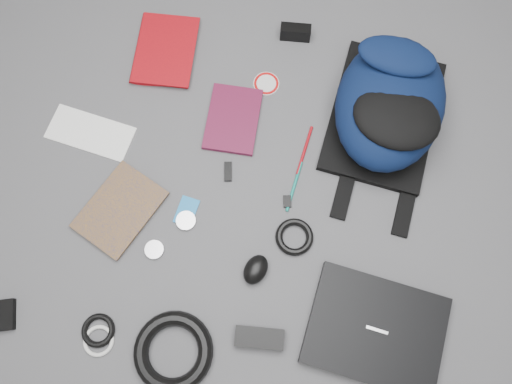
% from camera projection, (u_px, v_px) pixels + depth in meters
% --- Properties ---
extents(ground, '(4.00, 4.00, 0.00)m').
position_uv_depth(ground, '(256.00, 194.00, 1.42)').
color(ground, '#4F4F51').
rests_on(ground, ground).
extents(backpack, '(0.38, 0.51, 0.20)m').
position_uv_depth(backpack, '(390.00, 103.00, 1.40)').
color(backpack, black).
rests_on(backpack, ground).
extents(laptop, '(0.38, 0.31, 0.03)m').
position_uv_depth(laptop, '(375.00, 330.00, 1.30)').
color(laptop, black).
rests_on(laptop, ground).
extents(textbook_red, '(0.20, 0.26, 0.03)m').
position_uv_depth(textbook_red, '(136.00, 48.00, 1.55)').
color(textbook_red, maroon).
rests_on(textbook_red, ground).
extents(comic_book, '(0.26, 0.29, 0.02)m').
position_uv_depth(comic_book, '(96.00, 193.00, 1.42)').
color(comic_book, '#C0800D').
rests_on(comic_book, ground).
extents(envelope, '(0.27, 0.15, 0.00)m').
position_uv_depth(envelope, '(90.00, 133.00, 1.48)').
color(envelope, white).
rests_on(envelope, ground).
extents(dvd_case, '(0.15, 0.21, 0.02)m').
position_uv_depth(dvd_case, '(233.00, 119.00, 1.48)').
color(dvd_case, '#490E25').
rests_on(dvd_case, ground).
extents(compact_camera, '(0.10, 0.04, 0.05)m').
position_uv_depth(compact_camera, '(295.00, 32.00, 1.55)').
color(compact_camera, black).
rests_on(compact_camera, ground).
extents(sticker_disc, '(0.08, 0.08, 0.00)m').
position_uv_depth(sticker_disc, '(266.00, 84.00, 1.52)').
color(sticker_disc, silver).
rests_on(sticker_disc, ground).
extents(pen_teal, '(0.03, 0.15, 0.01)m').
position_uv_depth(pen_teal, '(294.00, 186.00, 1.43)').
color(pen_teal, '#0D796B').
rests_on(pen_teal, ground).
extents(pen_red, '(0.03, 0.16, 0.01)m').
position_uv_depth(pen_red, '(305.00, 150.00, 1.46)').
color(pen_red, '#9C0C13').
rests_on(pen_red, ground).
extents(id_badge, '(0.06, 0.09, 0.00)m').
position_uv_depth(id_badge, '(187.00, 211.00, 1.41)').
color(id_badge, '#1978C2').
rests_on(id_badge, ground).
extents(usb_black, '(0.03, 0.06, 0.01)m').
position_uv_depth(usb_black, '(228.00, 172.00, 1.44)').
color(usb_black, black).
rests_on(usb_black, ground).
extents(key_fob, '(0.03, 0.04, 0.01)m').
position_uv_depth(key_fob, '(287.00, 201.00, 1.41)').
color(key_fob, black).
rests_on(key_fob, ground).
extents(mouse, '(0.09, 0.10, 0.04)m').
position_uv_depth(mouse, '(256.00, 270.00, 1.34)').
color(mouse, black).
rests_on(mouse, ground).
extents(headphone_left, '(0.07, 0.07, 0.01)m').
position_uv_depth(headphone_left, '(186.00, 221.00, 1.40)').
color(headphone_left, silver).
rests_on(headphone_left, ground).
extents(headphone_right, '(0.06, 0.06, 0.01)m').
position_uv_depth(headphone_right, '(154.00, 250.00, 1.37)').
color(headphone_right, silver).
rests_on(headphone_right, ground).
extents(cable_coil, '(0.14, 0.14, 0.02)m').
position_uv_depth(cable_coil, '(294.00, 237.00, 1.38)').
color(cable_coil, black).
rests_on(cable_coil, ground).
extents(power_brick, '(0.13, 0.06, 0.03)m').
position_uv_depth(power_brick, '(259.00, 338.00, 1.30)').
color(power_brick, black).
rests_on(power_brick, ground).
extents(power_cord_coil, '(0.24, 0.24, 0.04)m').
position_uv_depth(power_cord_coil, '(173.00, 352.00, 1.28)').
color(power_cord_coil, black).
rests_on(power_cord_coil, ground).
extents(earbud_coil, '(0.10, 0.10, 0.02)m').
position_uv_depth(earbud_coil, '(98.00, 330.00, 1.31)').
color(earbud_coil, black).
rests_on(earbud_coil, ground).
extents(white_cable_coil, '(0.10, 0.10, 0.01)m').
position_uv_depth(white_cable_coil, '(99.00, 341.00, 1.30)').
color(white_cable_coil, white).
rests_on(white_cable_coil, ground).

